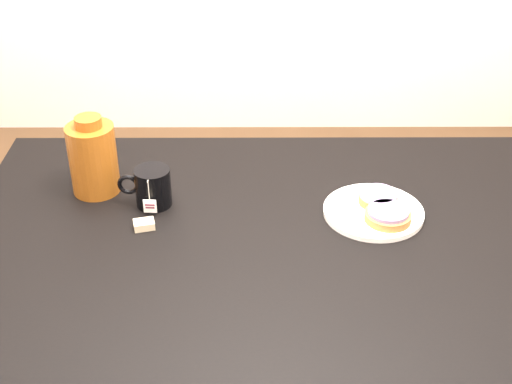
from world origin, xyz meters
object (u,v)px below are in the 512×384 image
table (278,263)px  bagel_back (378,198)px  teabag_pouch (144,225)px  bagel_package (93,158)px  plate (373,211)px  mug (152,187)px  bagel_front (388,215)px

table → bagel_back: size_ratio=15.39×
teabag_pouch → bagel_package: bagel_package is taller
plate → teabag_pouch: 0.52m
plate → mug: mug is taller
plate → bagel_back: size_ratio=2.50×
plate → teabag_pouch: size_ratio=5.05×
plate → bagel_front: bearing=-59.4°
mug → teabag_pouch: bearing=-91.4°
table → teabag_pouch: teabag_pouch is taller
plate → table: bearing=-161.3°
teabag_pouch → bagel_package: (-0.13, 0.16, 0.08)m
teabag_pouch → plate: bearing=5.9°
plate → mug: 0.51m
bagel_back → bagel_package: 0.67m
table → teabag_pouch: bearing=176.0°
plate → bagel_package: bearing=170.6°
mug → plate: bearing=-1.3°
mug → teabag_pouch: 0.10m
plate → teabag_pouch: (-0.51, -0.05, 0.00)m
table → bagel_front: (0.24, 0.03, 0.11)m
table → plate: plate is taller
table → mug: (-0.29, 0.12, 0.13)m
table → bagel_back: bagel_back is taller
bagel_back → mug: bearing=178.3°
bagel_package → mug: bearing=-23.8°
teabag_pouch → bagel_front: bearing=1.2°
bagel_back → bagel_package: (-0.66, 0.08, 0.06)m
bagel_back → bagel_front: bearing=-81.1°
table → mug: 0.34m
bagel_back → teabag_pouch: size_ratio=2.02×
bagel_package → bagel_back: bearing=-6.8°
plate → bagel_back: (0.01, 0.03, 0.02)m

